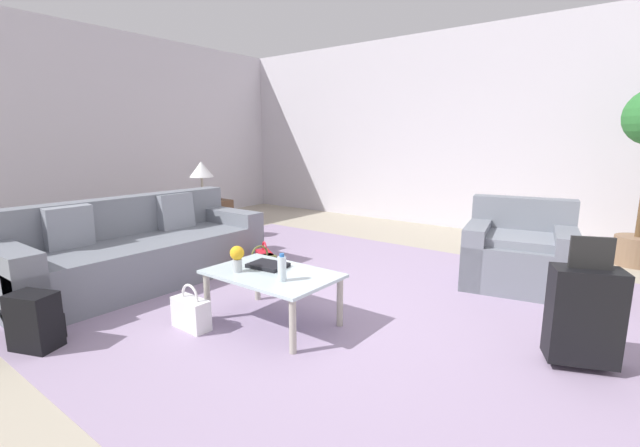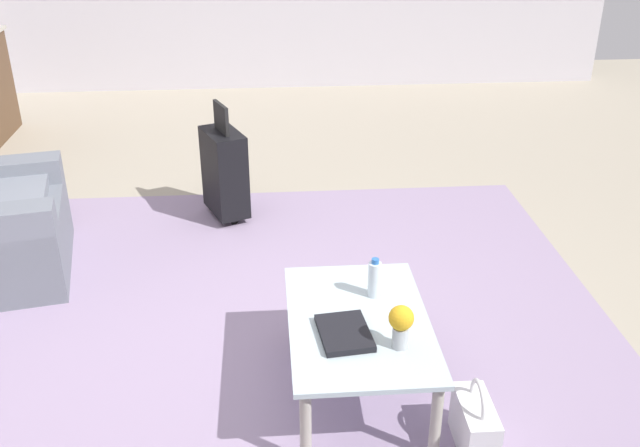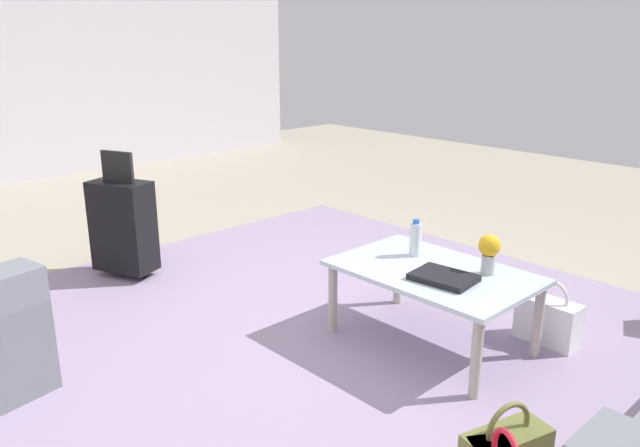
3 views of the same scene
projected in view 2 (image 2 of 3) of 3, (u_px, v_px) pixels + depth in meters
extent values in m
plane|color=#A89E89|center=(254.00, 347.00, 3.78)|extent=(12.00, 12.00, 0.00)
cube|color=#9984A3|center=(209.00, 427.00, 3.23)|extent=(5.20, 4.40, 0.01)
cube|color=silver|center=(359.00, 322.00, 3.28)|extent=(1.00, 0.65, 0.02)
cylinder|color=#ADA899|center=(306.00, 428.00, 2.95)|extent=(0.05, 0.05, 0.39)
cylinder|color=#ADA899|center=(295.00, 308.00, 3.76)|extent=(0.05, 0.05, 0.39)
cylinder|color=#ADA899|center=(436.00, 421.00, 2.99)|extent=(0.05, 0.05, 0.39)
cylinder|color=#ADA899|center=(398.00, 304.00, 3.80)|extent=(0.05, 0.05, 0.39)
cylinder|color=silver|center=(375.00, 280.00, 3.42)|extent=(0.06, 0.06, 0.18)
cylinder|color=#2D6BBC|center=(375.00, 261.00, 3.38)|extent=(0.04, 0.04, 0.02)
cube|color=black|center=(344.00, 333.00, 3.16)|extent=(0.32, 0.25, 0.03)
cylinder|color=#B2B7BC|center=(400.00, 337.00, 3.07)|extent=(0.07, 0.07, 0.10)
sphere|color=gold|center=(401.00, 318.00, 3.02)|extent=(0.11, 0.11, 0.11)
cube|color=black|center=(225.00, 172.00, 5.04)|extent=(0.45, 0.36, 0.60)
cube|color=black|center=(221.00, 118.00, 4.86)|extent=(0.23, 0.11, 0.20)
cylinder|color=black|center=(234.00, 221.00, 5.07)|extent=(0.04, 0.05, 0.05)
cylinder|color=black|center=(221.00, 206.00, 5.30)|extent=(0.04, 0.05, 0.05)
cube|color=white|center=(474.00, 427.00, 3.07)|extent=(0.32, 0.14, 0.24)
torus|color=white|center=(478.00, 401.00, 3.01)|extent=(0.20, 0.02, 0.20)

